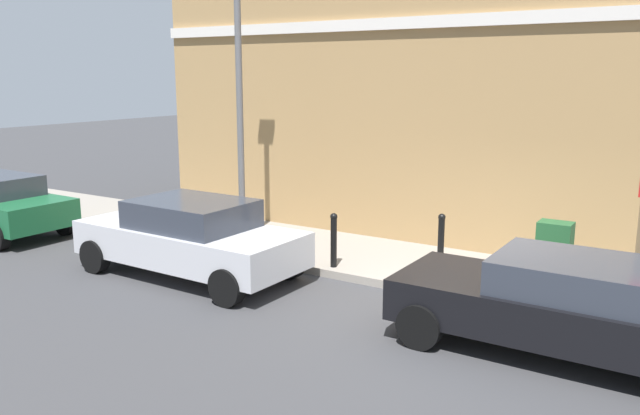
# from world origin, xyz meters

# --- Properties ---
(ground) EXTENTS (80.00, 80.00, 0.00)m
(ground) POSITION_xyz_m (0.00, 0.00, 0.00)
(ground) COLOR #38383A
(sidewalk) EXTENTS (2.69, 30.00, 0.15)m
(sidewalk) POSITION_xyz_m (1.85, 6.00, 0.07)
(sidewalk) COLOR gray
(sidewalk) RESTS_ON ground
(corner_building) EXTENTS (6.41, 11.16, 8.50)m
(corner_building) POSITION_xyz_m (6.36, 3.58, 4.25)
(corner_building) COLOR #9E7A4C
(corner_building) RESTS_ON ground
(car_black) EXTENTS (1.88, 4.34, 1.36)m
(car_black) POSITION_xyz_m (-0.68, -1.52, 0.71)
(car_black) COLOR black
(car_black) RESTS_ON ground
(car_silver) EXTENTS (2.02, 4.46, 1.46)m
(car_silver) POSITION_xyz_m (-0.74, 5.08, 0.76)
(car_silver) COLOR #B7B7BC
(car_silver) RESTS_ON ground
(utility_cabinet) EXTENTS (0.46, 0.61, 1.15)m
(utility_cabinet) POSITION_xyz_m (1.68, -0.92, 0.68)
(utility_cabinet) COLOR #1E4C28
(utility_cabinet) RESTS_ON sidewalk
(bollard_near_cabinet) EXTENTS (0.14, 0.14, 1.04)m
(bollard_near_cabinet) POSITION_xyz_m (1.78, 1.14, 0.70)
(bollard_near_cabinet) COLOR black
(bollard_near_cabinet) RESTS_ON sidewalk
(bollard_far_kerb) EXTENTS (0.14, 0.14, 1.04)m
(bollard_far_kerb) POSITION_xyz_m (0.76, 2.86, 0.70)
(bollard_far_kerb) COLOR black
(bollard_far_kerb) RESTS_ON sidewalk
(lamppost) EXTENTS (0.20, 0.44, 5.72)m
(lamppost) POSITION_xyz_m (1.49, 5.63, 3.30)
(lamppost) COLOR #59595B
(lamppost) RESTS_ON sidewalk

